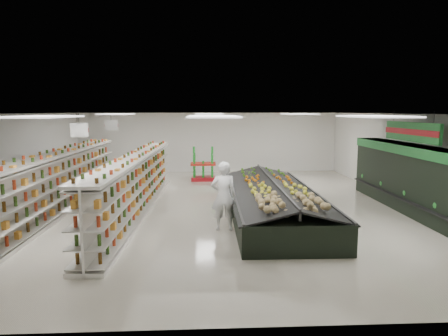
{
  "coord_description": "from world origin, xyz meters",
  "views": [
    {
      "loc": [
        -0.22,
        -13.68,
        3.29
      ],
      "look_at": [
        0.48,
        0.22,
        1.3
      ],
      "focal_mm": 32.0,
      "sensor_mm": 36.0,
      "label": 1
    }
  ],
  "objects": [
    {
      "name": "wall_back",
      "position": [
        0.0,
        8.0,
        1.6
      ],
      "size": [
        14.0,
        0.02,
        3.2
      ],
      "primitive_type": "cube",
      "color": "white",
      "rests_on": "floor"
    },
    {
      "name": "produce_wall_case",
      "position": [
        6.53,
        -1.5,
        1.24
      ],
      "size": [
        0.93,
        8.0,
        2.2
      ],
      "color": "black",
      "rests_on": "floor"
    },
    {
      "name": "gondola_center",
      "position": [
        -2.44,
        -0.7,
        0.85
      ],
      "size": [
        1.15,
        10.75,
        1.86
      ],
      "rotation": [
        0.0,
        0.0,
        -0.03
      ],
      "color": "silver",
      "rests_on": "floor"
    },
    {
      "name": "hortifruti_banner",
      "position": [
        6.25,
        -1.5,
        2.65
      ],
      "size": [
        0.12,
        3.2,
        0.95
      ],
      "color": "#1D6D2B",
      "rests_on": "ceiling"
    },
    {
      "name": "shopper_main",
      "position": [
        0.31,
        -2.89,
        0.97
      ],
      "size": [
        0.72,
        0.49,
        1.93
      ],
      "primitive_type": "imported",
      "rotation": [
        0.0,
        0.0,
        3.18
      ],
      "color": "white",
      "rests_on": "floor"
    },
    {
      "name": "floor",
      "position": [
        0.0,
        0.0,
        0.0
      ],
      "size": [
        16.0,
        16.0,
        0.0
      ],
      "primitive_type": "plane",
      "color": "beige",
      "rests_on": "ground"
    },
    {
      "name": "wall_right",
      "position": [
        7.0,
        0.0,
        1.6
      ],
      "size": [
        0.02,
        16.0,
        3.2
      ],
      "primitive_type": "cube",
      "color": "white",
      "rests_on": "floor"
    },
    {
      "name": "soda_endcap",
      "position": [
        -0.27,
        5.16,
        0.73
      ],
      "size": [
        1.18,
        0.81,
        1.51
      ],
      "rotation": [
        0.0,
        0.0,
        -0.01
      ],
      "color": "#A4121B",
      "rests_on": "floor"
    },
    {
      "name": "aisle_sign_near",
      "position": [
        -3.8,
        -2.0,
        2.75
      ],
      "size": [
        0.52,
        0.06,
        0.75
      ],
      "color": "white",
      "rests_on": "ceiling"
    },
    {
      "name": "gondola_left",
      "position": [
        -5.02,
        -0.39,
        0.89
      ],
      "size": [
        0.93,
        11.23,
        1.95
      ],
      "rotation": [
        0.0,
        0.0,
        -0.01
      ],
      "color": "silver",
      "rests_on": "floor"
    },
    {
      "name": "aisle_sign_far",
      "position": [
        -3.8,
        2.0,
        2.75
      ],
      "size": [
        0.52,
        0.06,
        0.75
      ],
      "color": "white",
      "rests_on": "ceiling"
    },
    {
      "name": "produce_island",
      "position": [
        1.94,
        -1.42,
        0.52
      ],
      "size": [
        2.83,
        7.63,
        1.14
      ],
      "rotation": [
        0.0,
        0.0,
        -0.01
      ],
      "color": "black",
      "rests_on": "floor"
    },
    {
      "name": "shopper_background",
      "position": [
        -2.8,
        4.98,
        0.86
      ],
      "size": [
        0.85,
        0.98,
        1.73
      ],
      "primitive_type": "imported",
      "rotation": [
        0.0,
        0.0,
        1.1
      ],
      "color": "#9B7F5F",
      "rests_on": "floor"
    },
    {
      "name": "wall_front",
      "position": [
        0.0,
        -8.0,
        1.6
      ],
      "size": [
        14.0,
        0.02,
        3.2
      ],
      "primitive_type": "cube",
      "color": "white",
      "rests_on": "floor"
    },
    {
      "name": "ceiling",
      "position": [
        0.0,
        0.0,
        3.2
      ],
      "size": [
        14.0,
        16.0,
        0.02
      ],
      "primitive_type": "cube",
      "color": "white",
      "rests_on": "wall_back"
    },
    {
      "name": "wall_left",
      "position": [
        -7.0,
        0.0,
        1.6
      ],
      "size": [
        0.02,
        16.0,
        3.2
      ],
      "primitive_type": "cube",
      "color": "white",
      "rests_on": "floor"
    }
  ]
}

